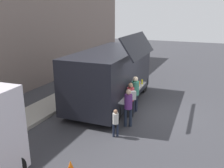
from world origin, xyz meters
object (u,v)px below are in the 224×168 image
object	(u,v)px
food_truck_main	(112,75)
child_near_queue	(116,121)
trash_bin	(107,71)
customer_front_ordering	(135,91)
customer_rear_waiting	(128,105)
customer_mid_with_backpack	(131,97)

from	to	relation	value
food_truck_main	child_near_queue	world-z (taller)	food_truck_main
trash_bin	customer_front_ordering	bearing A→B (deg)	-143.45
food_truck_main	customer_rear_waiting	xyz separation A→B (m)	(-2.18, -1.70, -0.56)
food_truck_main	customer_mid_with_backpack	xyz separation A→B (m)	(-1.29, -1.49, -0.54)
food_truck_main	trash_bin	bearing A→B (deg)	25.20
trash_bin	customer_front_ordering	world-z (taller)	customer_front_ordering
customer_front_ordering	child_near_queue	xyz separation A→B (m)	(-2.56, -0.09, -0.38)
customer_mid_with_backpack	customer_front_ordering	bearing A→B (deg)	-40.25
food_truck_main	trash_bin	world-z (taller)	food_truck_main
customer_mid_with_backpack	child_near_queue	bearing A→B (deg)	140.97
food_truck_main	trash_bin	distance (m)	5.16
customer_rear_waiting	child_near_queue	world-z (taller)	customer_rear_waiting
food_truck_main	customer_rear_waiting	distance (m)	2.81
customer_mid_with_backpack	child_near_queue	world-z (taller)	customer_mid_with_backpack
customer_front_ordering	customer_mid_with_backpack	size ratio (longest dim) A/B	1.09
trash_bin	customer_rear_waiting	size ratio (longest dim) A/B	0.62
customer_mid_with_backpack	customer_rear_waiting	world-z (taller)	customer_rear_waiting
customer_mid_with_backpack	child_near_queue	size ratio (longest dim) A/B	1.44
child_near_queue	food_truck_main	bearing A→B (deg)	-0.35
trash_bin	customer_rear_waiting	world-z (taller)	customer_rear_waiting
child_near_queue	customer_mid_with_backpack	bearing A→B (deg)	-24.10
food_truck_main	child_near_queue	bearing A→B (deg)	-156.00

